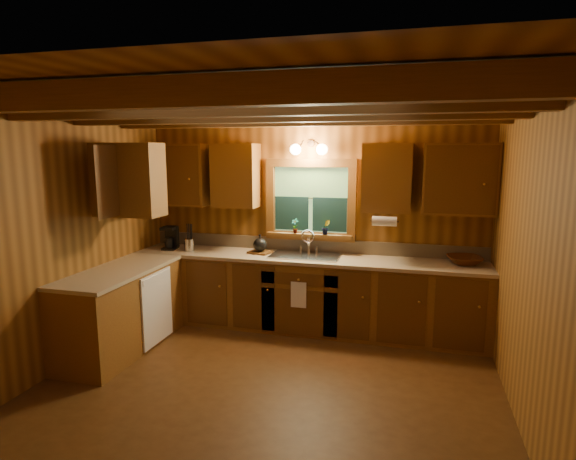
{
  "coord_description": "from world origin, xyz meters",
  "views": [
    {
      "loc": [
        1.23,
        -3.79,
        2.16
      ],
      "look_at": [
        0.0,
        0.8,
        1.35
      ],
      "focal_mm": 29.53,
      "sensor_mm": 36.0,
      "label": 1
    }
  ],
  "objects_px": {
    "coffee_maker": "(171,238)",
    "cutting_board": "(260,252)",
    "sink": "(305,260)",
    "wicker_basket": "(464,260)"
  },
  "relations": [
    {
      "from": "coffee_maker",
      "to": "wicker_basket",
      "type": "relative_size",
      "value": 0.78
    },
    {
      "from": "cutting_board",
      "to": "wicker_basket",
      "type": "distance_m",
      "value": 2.37
    },
    {
      "from": "wicker_basket",
      "to": "sink",
      "type": "bearing_deg",
      "value": -177.86
    },
    {
      "from": "sink",
      "to": "coffee_maker",
      "type": "xyz_separation_m",
      "value": [
        -1.76,
        -0.04,
        0.19
      ]
    },
    {
      "from": "wicker_basket",
      "to": "cutting_board",
      "type": "bearing_deg",
      "value": -178.58
    },
    {
      "from": "coffee_maker",
      "to": "sink",
      "type": "bearing_deg",
      "value": -5.64
    },
    {
      "from": "sink",
      "to": "wicker_basket",
      "type": "relative_size",
      "value": 2.19
    },
    {
      "from": "coffee_maker",
      "to": "cutting_board",
      "type": "bearing_deg",
      "value": -4.62
    },
    {
      "from": "wicker_basket",
      "to": "coffee_maker",
      "type": "bearing_deg",
      "value": -178.29
    },
    {
      "from": "coffee_maker",
      "to": "cutting_board",
      "type": "distance_m",
      "value": 1.2
    }
  ]
}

